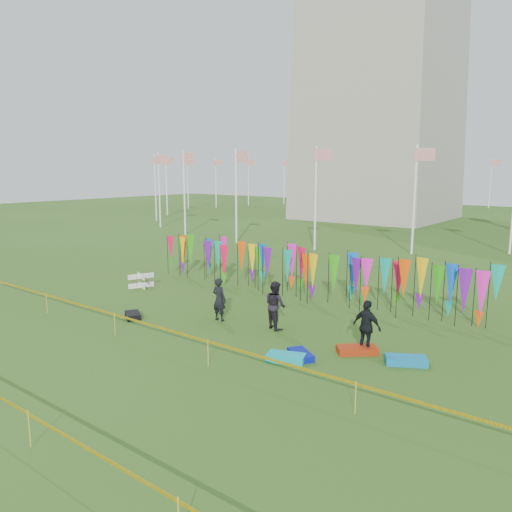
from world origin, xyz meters
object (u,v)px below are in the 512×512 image
Objects in this scene: person_mid at (275,305)px; person_right at (367,327)px; kite_bag_blue at (301,355)px; box_kite at (141,281)px; kite_bag_black at (133,315)px; kite_bag_red at (357,350)px; person_left at (219,299)px; kite_bag_turquoise at (286,358)px; kite_bag_teal at (406,360)px.

person_right is at bearing -161.92° from person_mid.
box_kite is at bearing 165.30° from kite_bag_blue.
person_mid reaches higher than kite_bag_black.
kite_bag_red is (1.30, 1.55, 0.01)m from kite_bag_blue.
kite_bag_red is (6.30, 0.09, -0.78)m from person_left.
kite_bag_red is (1.52, 2.09, -0.00)m from kite_bag_turquoise.
kite_bag_black is (-7.92, -0.02, -0.01)m from kite_bag_turquoise.
kite_bag_turquoise is at bearing 61.97° from person_right.
kite_bag_turquoise is 1.16× the size of kite_bag_blue.
kite_bag_black is at bearing -167.40° from kite_bag_red.
kite_bag_black is at bearing -179.84° from kite_bag_turquoise.
kite_bag_blue is at bearing 3.90° from kite_bag_black.
kite_bag_blue is at bearing -14.70° from box_kite.
box_kite is 0.41× the size of person_mid.
kite_bag_black is at bearing -42.90° from box_kite.
person_left is 1.83× the size of kite_bag_black.
person_right is (6.50, 0.36, 0.02)m from person_left.
person_right reaches higher than person_left.
person_right is 2.50m from kite_bag_blue.
person_right reaches higher than kite_bag_teal.
person_right is at bearing 13.82° from kite_bag_black.
kite_bag_black is (-3.15, -2.02, -0.79)m from person_left.
person_right is 9.97m from kite_bag_black.
person_mid reaches higher than kite_bag_red.
kite_bag_blue is at bearing -150.93° from kite_bag_teal.
kite_bag_turquoise is at bearing -112.94° from kite_bag_blue.
kite_bag_turquoise is 3.90m from kite_bag_teal.
person_left is at bearing 32.66° from kite_bag_black.
person_mid is at bearing 172.64° from kite_bag_red.
person_mid is (9.64, -1.15, 0.57)m from box_kite.
kite_bag_teal is at bearing 3.76° from kite_bag_red.
person_right is 1.72× the size of kite_bag_blue.
person_left is 6.34m from kite_bag_red.
person_left is 0.98× the size of person_right.
kite_bag_blue is 3.43m from kite_bag_teal.
person_mid is at bearing 131.86° from kite_bag_turquoise.
person_mid is 1.54× the size of kite_bag_turquoise.
box_kite is 0.63× the size of kite_bag_turquoise.
kite_bag_red reaches higher than kite_bag_blue.
person_mid is 5.61m from kite_bag_teal.
person_mid is (2.46, 0.59, 0.05)m from person_left.
box_kite reaches higher than kite_bag_red.
box_kite is 12.60m from kite_bag_blue.
person_left is at bearing -13.58° from box_kite.
kite_bag_teal is (5.54, -0.38, -0.83)m from person_mid.
kite_bag_blue is 2.03m from kite_bag_red.
person_left reaches higher than kite_bag_black.
kite_bag_black is (4.04, -3.75, -0.28)m from box_kite.
person_left is 0.95× the size of person_mid.
box_kite reaches higher than kite_bag_teal.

